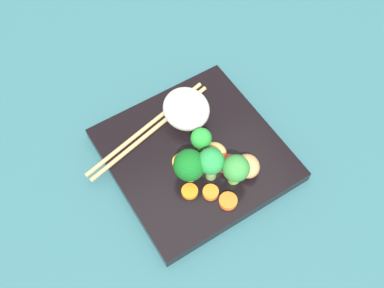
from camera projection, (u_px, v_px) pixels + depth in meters
ground_plane at (195, 161)px, 67.34cm from camera, size 110.00×110.00×2.00cm
square_plate at (195, 154)px, 65.66cm from camera, size 24.70×24.70×1.93cm
rice_mound at (186, 109)px, 65.48cm from camera, size 7.76×8.19×5.21cm
broccoli_floret_0 at (236, 169)px, 59.67cm from camera, size 3.68×3.68×5.48cm
broccoli_floret_1 at (189, 165)px, 59.93cm from camera, size 4.34×4.34×5.61cm
broccoli_floret_2 at (200, 137)px, 63.12cm from camera, size 2.98×2.98×4.31cm
broccoli_floret_3 at (213, 161)px, 59.92cm from camera, size 3.63×3.63×5.63cm
carrot_slice_0 at (183, 162)px, 63.61cm from camera, size 3.99×3.99×0.47cm
carrot_slice_1 at (190, 191)px, 61.23cm from camera, size 2.87×2.87×0.58cm
carrot_slice_2 at (227, 202)px, 60.36cm from camera, size 3.29×3.29×0.75cm
carrot_slice_3 at (211, 192)px, 61.06cm from camera, size 2.63×2.63×0.76cm
pepper_chunk_0 at (227, 164)px, 62.74cm from camera, size 2.54×2.62×1.82cm
chicken_piece_0 at (214, 152)px, 63.62cm from camera, size 4.56×4.63×1.91cm
chicken_piece_1 at (248, 166)px, 62.00cm from camera, size 4.07×4.30×2.76cm
chopstick_pair at (149, 129)px, 66.39cm from camera, size 22.09×7.94×0.63cm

